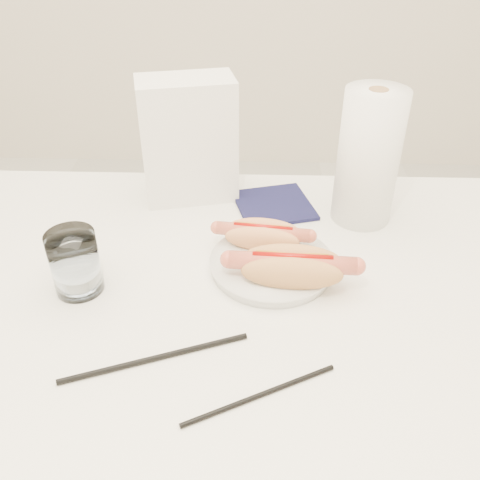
{
  "coord_description": "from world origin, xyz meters",
  "views": [
    {
      "loc": [
        0.1,
        -0.58,
        1.26
      ],
      "look_at": [
        0.08,
        0.05,
        0.82
      ],
      "focal_mm": 38.7,
      "sensor_mm": 36.0,
      "label": 1
    }
  ],
  "objects_px": {
    "water_glass": "(75,263)",
    "paper_towel_roll": "(368,158)",
    "plate": "(272,265)",
    "hotdog_left": "(263,235)",
    "table": "(190,327)",
    "napkin_box": "(188,140)",
    "hotdog_right": "(292,267)"
  },
  "relations": [
    {
      "from": "napkin_box",
      "to": "hotdog_left",
      "type": "bearing_deg",
      "value": -67.05
    },
    {
      "from": "hotdog_left",
      "to": "paper_towel_roll",
      "type": "relative_size",
      "value": 0.64
    },
    {
      "from": "hotdog_left",
      "to": "table",
      "type": "bearing_deg",
      "value": -125.99
    },
    {
      "from": "hotdog_right",
      "to": "plate",
      "type": "bearing_deg",
      "value": 125.43
    },
    {
      "from": "plate",
      "to": "hotdog_right",
      "type": "bearing_deg",
      "value": -57.69
    },
    {
      "from": "hotdog_left",
      "to": "napkin_box",
      "type": "relative_size",
      "value": 0.67
    },
    {
      "from": "water_glass",
      "to": "napkin_box",
      "type": "xyz_separation_m",
      "value": [
        0.14,
        0.3,
        0.07
      ]
    },
    {
      "from": "table",
      "to": "hotdog_left",
      "type": "height_order",
      "value": "hotdog_left"
    },
    {
      "from": "plate",
      "to": "hotdog_left",
      "type": "distance_m",
      "value": 0.06
    },
    {
      "from": "paper_towel_roll",
      "to": "water_glass",
      "type": "bearing_deg",
      "value": -154.06
    },
    {
      "from": "hotdog_left",
      "to": "water_glass",
      "type": "relative_size",
      "value": 1.55
    },
    {
      "from": "hotdog_right",
      "to": "water_glass",
      "type": "relative_size",
      "value": 1.9
    },
    {
      "from": "table",
      "to": "hotdog_right",
      "type": "distance_m",
      "value": 0.19
    },
    {
      "from": "table",
      "to": "plate",
      "type": "bearing_deg",
      "value": 29.99
    },
    {
      "from": "hotdog_right",
      "to": "paper_towel_roll",
      "type": "xyz_separation_m",
      "value": [
        0.14,
        0.21,
        0.08
      ]
    },
    {
      "from": "hotdog_left",
      "to": "napkin_box",
      "type": "height_order",
      "value": "napkin_box"
    },
    {
      "from": "hotdog_right",
      "to": "napkin_box",
      "type": "height_order",
      "value": "napkin_box"
    },
    {
      "from": "hotdog_right",
      "to": "water_glass",
      "type": "bearing_deg",
      "value": -174.54
    },
    {
      "from": "table",
      "to": "plate",
      "type": "distance_m",
      "value": 0.16
    },
    {
      "from": "hotdog_left",
      "to": "hotdog_right",
      "type": "bearing_deg",
      "value": -57.27
    },
    {
      "from": "table",
      "to": "hotdog_right",
      "type": "height_order",
      "value": "hotdog_right"
    },
    {
      "from": "hotdog_left",
      "to": "paper_towel_roll",
      "type": "height_order",
      "value": "paper_towel_roll"
    },
    {
      "from": "napkin_box",
      "to": "paper_towel_roll",
      "type": "xyz_separation_m",
      "value": [
        0.32,
        -0.07,
        0.0
      ]
    },
    {
      "from": "plate",
      "to": "water_glass",
      "type": "xyz_separation_m",
      "value": [
        -0.29,
        -0.06,
        0.04
      ]
    },
    {
      "from": "paper_towel_roll",
      "to": "hotdog_right",
      "type": "bearing_deg",
      "value": -123.21
    },
    {
      "from": "plate",
      "to": "table",
      "type": "bearing_deg",
      "value": -150.01
    },
    {
      "from": "plate",
      "to": "napkin_box",
      "type": "bearing_deg",
      "value": 123.13
    },
    {
      "from": "plate",
      "to": "water_glass",
      "type": "distance_m",
      "value": 0.3
    },
    {
      "from": "hotdog_left",
      "to": "water_glass",
      "type": "height_order",
      "value": "water_glass"
    },
    {
      "from": "water_glass",
      "to": "paper_towel_roll",
      "type": "relative_size",
      "value": 0.42
    },
    {
      "from": "water_glass",
      "to": "paper_towel_roll",
      "type": "height_order",
      "value": "paper_towel_roll"
    },
    {
      "from": "table",
      "to": "water_glass",
      "type": "distance_m",
      "value": 0.2
    }
  ]
}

